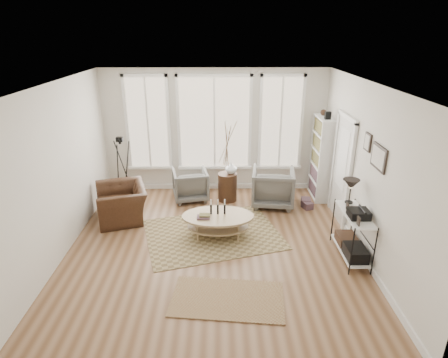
{
  "coord_description": "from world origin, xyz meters",
  "views": [
    {
      "loc": [
        0.13,
        -5.85,
        3.69
      ],
      "look_at": [
        0.2,
        0.6,
        1.1
      ],
      "focal_mm": 30.0,
      "sensor_mm": 36.0,
      "label": 1
    }
  ],
  "objects_px": {
    "bookcase": "(321,158)",
    "coffee_table": "(217,220)",
    "side_table": "(228,164)",
    "armchair_left": "(190,185)",
    "armchair_right": "(273,187)",
    "accent_chair": "(122,203)",
    "low_shelf": "(353,230)"
  },
  "relations": [
    {
      "from": "bookcase",
      "to": "coffee_table",
      "type": "height_order",
      "value": "bookcase"
    },
    {
      "from": "bookcase",
      "to": "side_table",
      "type": "distance_m",
      "value": 2.15
    },
    {
      "from": "side_table",
      "to": "armchair_left",
      "type": "bearing_deg",
      "value": 175.36
    },
    {
      "from": "armchair_right",
      "to": "armchair_left",
      "type": "bearing_deg",
      "value": -2.37
    },
    {
      "from": "armchair_right",
      "to": "accent_chair",
      "type": "xyz_separation_m",
      "value": [
        -3.2,
        -0.65,
        -0.07
      ]
    },
    {
      "from": "coffee_table",
      "to": "bookcase",
      "type": "bearing_deg",
      "value": 37.19
    },
    {
      "from": "coffee_table",
      "to": "accent_chair",
      "type": "bearing_deg",
      "value": 160.07
    },
    {
      "from": "coffee_table",
      "to": "armchair_left",
      "type": "distance_m",
      "value": 1.79
    },
    {
      "from": "armchair_left",
      "to": "bookcase",
      "type": "bearing_deg",
      "value": 170.67
    },
    {
      "from": "armchair_left",
      "to": "accent_chair",
      "type": "height_order",
      "value": "same"
    },
    {
      "from": "bookcase",
      "to": "armchair_left",
      "type": "relative_size",
      "value": 2.63
    },
    {
      "from": "bookcase",
      "to": "accent_chair",
      "type": "xyz_separation_m",
      "value": [
        -4.34,
        -1.07,
        -0.6
      ]
    },
    {
      "from": "coffee_table",
      "to": "side_table",
      "type": "xyz_separation_m",
      "value": [
        0.22,
        1.61,
        0.54
      ]
    },
    {
      "from": "bookcase",
      "to": "accent_chair",
      "type": "relative_size",
      "value": 1.88
    },
    {
      "from": "low_shelf",
      "to": "side_table",
      "type": "bearing_deg",
      "value": 131.77
    },
    {
      "from": "coffee_table",
      "to": "accent_chair",
      "type": "xyz_separation_m",
      "value": [
        -1.98,
        0.72,
        0.02
      ]
    },
    {
      "from": "low_shelf",
      "to": "side_table",
      "type": "xyz_separation_m",
      "value": [
        -2.08,
        2.33,
        0.36
      ]
    },
    {
      "from": "bookcase",
      "to": "armchair_left",
      "type": "xyz_separation_m",
      "value": [
        -3.0,
        -0.12,
        -0.6
      ]
    },
    {
      "from": "armchair_left",
      "to": "accent_chair",
      "type": "xyz_separation_m",
      "value": [
        -1.34,
        -0.96,
        0.0
      ]
    },
    {
      "from": "coffee_table",
      "to": "armchair_right",
      "type": "xyz_separation_m",
      "value": [
        1.23,
        1.37,
        0.09
      ]
    },
    {
      "from": "accent_chair",
      "to": "bookcase",
      "type": "bearing_deg",
      "value": 86.07
    },
    {
      "from": "armchair_left",
      "to": "armchair_right",
      "type": "bearing_deg",
      "value": 158.99
    },
    {
      "from": "coffee_table",
      "to": "accent_chair",
      "type": "distance_m",
      "value": 2.1
    },
    {
      "from": "low_shelf",
      "to": "armchair_left",
      "type": "bearing_deg",
      "value": 140.73
    },
    {
      "from": "bookcase",
      "to": "accent_chair",
      "type": "bearing_deg",
      "value": -166.08
    },
    {
      "from": "side_table",
      "to": "low_shelf",
      "type": "bearing_deg",
      "value": -48.23
    },
    {
      "from": "accent_chair",
      "to": "coffee_table",
      "type": "bearing_deg",
      "value": 52.22
    },
    {
      "from": "coffee_table",
      "to": "armchair_right",
      "type": "height_order",
      "value": "armchair_right"
    },
    {
      "from": "coffee_table",
      "to": "side_table",
      "type": "relative_size",
      "value": 0.75
    },
    {
      "from": "bookcase",
      "to": "armchair_right",
      "type": "relative_size",
      "value": 2.22
    },
    {
      "from": "bookcase",
      "to": "armchair_right",
      "type": "xyz_separation_m",
      "value": [
        -1.14,
        -0.43,
        -0.53
      ]
    },
    {
      "from": "low_shelf",
      "to": "side_table",
      "type": "height_order",
      "value": "side_table"
    }
  ]
}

